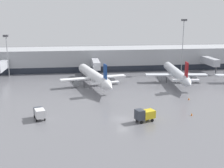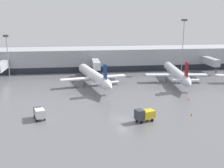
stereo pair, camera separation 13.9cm
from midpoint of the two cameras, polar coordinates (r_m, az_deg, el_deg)
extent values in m
plane|color=slate|center=(63.34, 2.10, -7.19)|extent=(320.00, 320.00, 0.00)
cube|color=#9EA0A5|center=(122.08, -2.70, 5.21)|extent=(160.00, 16.00, 9.00)
cube|color=#1E232D|center=(114.73, -2.34, 2.98)|extent=(156.80, 0.10, 2.40)
cube|color=#A8AAB2|center=(120.61, 19.26, 4.39)|extent=(2.60, 11.87, 2.80)
cylinder|color=#3F4247|center=(116.43, 20.30, 2.49)|extent=(0.44, 0.44, 3.20)
cube|color=#A8AAB2|center=(107.60, -3.35, 4.09)|extent=(2.60, 13.02, 2.80)
cylinder|color=#3F4247|center=(102.37, -3.09, 1.89)|extent=(0.44, 0.44, 3.20)
cube|color=#A8AAB2|center=(110.46, -21.58, 3.40)|extent=(2.60, 13.56, 2.80)
cylinder|color=silver|center=(100.14, 12.80, 2.27)|extent=(6.25, 28.03, 3.06)
cone|color=silver|center=(115.12, 11.01, 3.82)|extent=(3.28, 3.68, 2.91)
cone|color=silver|center=(84.83, 15.31, 0.07)|extent=(3.27, 4.88, 2.76)
cube|color=silver|center=(99.60, 12.87, 1.84)|extent=(21.37, 5.30, 0.44)
cube|color=silver|center=(87.96, 14.72, 0.79)|extent=(8.18, 2.53, 0.35)
cube|color=maroon|center=(87.35, 14.84, 2.74)|extent=(0.66, 2.62, 4.87)
cylinder|color=slate|center=(98.56, 9.49, 1.33)|extent=(2.04, 3.35, 1.69)
cylinder|color=slate|center=(101.35, 16.10, 1.31)|extent=(2.04, 3.35, 1.69)
cylinder|color=#2D2D33|center=(109.24, 11.64, 2.03)|extent=(0.20, 0.20, 1.89)
cylinder|color=#2D2D33|center=(98.55, 10.99, 0.79)|extent=(0.20, 0.20, 1.89)
cylinder|color=#2D2D33|center=(100.16, 14.79, 0.79)|extent=(0.20, 0.20, 1.89)
cylinder|color=white|center=(92.90, -3.89, 1.77)|extent=(9.18, 27.51, 3.37)
cone|color=white|center=(107.67, -6.19, 3.38)|extent=(3.92, 4.30, 3.20)
cone|color=white|center=(77.81, -0.58, -0.57)|extent=(4.04, 5.58, 3.03)
cube|color=white|center=(92.39, -3.77, 1.27)|extent=(21.96, 7.24, 0.44)
cube|color=white|center=(81.06, -1.43, 0.26)|extent=(8.45, 3.20, 0.35)
cube|color=navy|center=(80.40, -1.44, 2.37)|extent=(0.85, 2.35, 4.75)
cylinder|color=slate|center=(91.17, -7.46, 0.36)|extent=(2.42, 3.18, 1.85)
cylinder|color=slate|center=(94.45, -0.18, 0.95)|extent=(2.42, 3.18, 1.85)
cylinder|color=#2D2D33|center=(101.82, -5.26, 1.40)|extent=(0.20, 0.20, 1.86)
cylinder|color=#2D2D33|center=(91.27, -5.74, -0.06)|extent=(0.20, 0.20, 1.86)
cylinder|color=#2D2D33|center=(93.16, -1.56, 0.28)|extent=(0.20, 0.20, 1.86)
cube|color=gold|center=(62.46, 7.29, -6.08)|extent=(3.24, 2.85, 1.72)
cube|color=#333842|center=(61.26, 5.59, -6.21)|extent=(2.21, 2.41, 2.17)
cylinder|color=black|center=(60.99, 5.97, -7.75)|extent=(0.74, 0.46, 0.70)
cylinder|color=black|center=(62.47, 5.05, -7.19)|extent=(0.74, 0.46, 0.70)
cylinder|color=black|center=(62.41, 8.11, -7.30)|extent=(0.74, 0.46, 0.70)
cylinder|color=black|center=(63.86, 7.15, -6.78)|extent=(0.74, 0.46, 0.70)
cube|color=silver|center=(64.27, -14.49, -5.80)|extent=(2.64, 3.07, 1.81)
cube|color=#333842|center=(66.26, -14.82, -5.31)|extent=(2.25, 2.08, 1.61)
cylinder|color=black|center=(66.57, -15.52, -6.32)|extent=(0.45, 0.74, 0.70)
cylinder|color=black|center=(66.83, -14.02, -6.15)|extent=(0.45, 0.74, 0.70)
cylinder|color=black|center=(64.13, -15.12, -7.07)|extent=(0.45, 0.74, 0.70)
cylinder|color=black|center=(64.40, -13.57, -6.89)|extent=(0.45, 0.74, 0.70)
cone|color=orange|center=(80.31, 15.30, -2.90)|extent=(0.45, 0.45, 0.57)
cone|color=orange|center=(68.04, 15.83, -5.93)|extent=(0.39, 0.39, 0.65)
cylinder|color=gray|center=(113.14, -20.47, 5.18)|extent=(0.30, 0.30, 14.89)
cube|color=#4C4C51|center=(112.35, -20.80, 9.14)|extent=(1.80, 1.80, 0.80)
cylinder|color=gray|center=(117.06, 14.11, 7.27)|extent=(0.30, 0.30, 20.47)
cube|color=#4C4C51|center=(116.41, 14.42, 12.48)|extent=(1.80, 1.80, 0.80)
camera|label=1|loc=(0.07, -90.05, -0.01)|focal=45.00mm
camera|label=2|loc=(0.07, 89.95, 0.01)|focal=45.00mm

